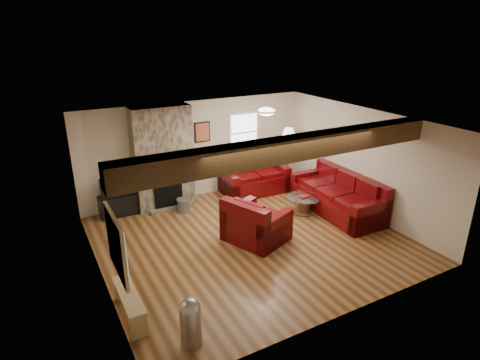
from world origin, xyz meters
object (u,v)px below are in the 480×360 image
object	(u,v)px
sofa_three	(337,194)
floor_lamp	(289,137)
television	(119,185)
loveseat	(254,175)
armchair_red	(256,219)
coffee_table	(304,205)
tv_cabinet	(121,205)

from	to	relation	value
sofa_three	floor_lamp	size ratio (longest dim) A/B	1.44
sofa_three	television	size ratio (longest dim) A/B	2.80
loveseat	armchair_red	size ratio (longest dim) A/B	1.50
sofa_three	loveseat	bearing A→B (deg)	-150.63
television	floor_lamp	xyz separation A→B (m)	(4.39, -0.54, 0.71)
coffee_table	tv_cabinet	xyz separation A→B (m)	(-3.88, 2.01, 0.04)
sofa_three	loveseat	xyz separation A→B (m)	(-1.07, 2.06, -0.01)
coffee_table	floor_lamp	size ratio (longest dim) A/B	0.48
loveseat	coffee_table	world-z (taller)	loveseat
tv_cabinet	armchair_red	bearing A→B (deg)	-49.64
armchair_red	floor_lamp	size ratio (longest dim) A/B	0.68
armchair_red	tv_cabinet	distance (m)	3.40
sofa_three	television	bearing A→B (deg)	-115.45
coffee_table	tv_cabinet	size ratio (longest dim) A/B	0.84
television	loveseat	bearing A→B (deg)	-4.90
armchair_red	tv_cabinet	xyz separation A→B (m)	(-2.20, 2.58, -0.22)
coffee_table	floor_lamp	xyz separation A→B (m)	(0.51, 1.46, 1.26)
loveseat	television	size ratio (longest dim) A/B	1.99
coffee_table	loveseat	bearing A→B (deg)	102.62
television	sofa_three	bearing A→B (deg)	-27.29
sofa_three	floor_lamp	xyz separation A→B (m)	(-0.18, 1.81, 0.99)
loveseat	tv_cabinet	size ratio (longest dim) A/B	1.76
television	floor_lamp	size ratio (longest dim) A/B	0.51
armchair_red	coffee_table	xyz separation A→B (m)	(1.68, 0.58, -0.27)
coffee_table	floor_lamp	distance (m)	1.99
loveseat	armchair_red	distance (m)	2.63
loveseat	tv_cabinet	xyz separation A→B (m)	(-3.50, 0.30, -0.21)
television	coffee_table	bearing A→B (deg)	-27.34
loveseat	floor_lamp	distance (m)	1.36
loveseat	television	xyz separation A→B (m)	(-3.50, 0.30, 0.28)
coffee_table	armchair_red	bearing A→B (deg)	-161.00
armchair_red	tv_cabinet	size ratio (longest dim) A/B	1.17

